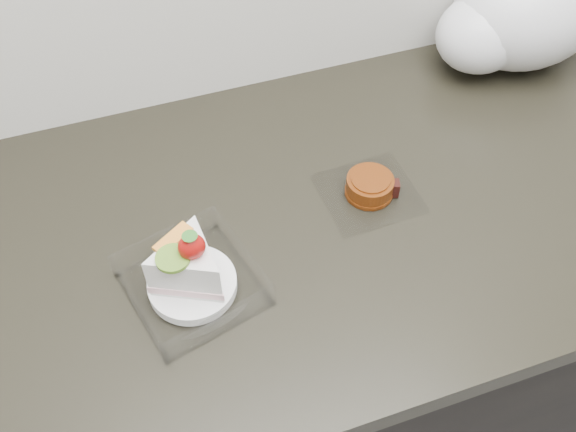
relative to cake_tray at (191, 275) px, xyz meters
The scene contains 4 objects.
counter 0.53m from the cake_tray, 20.03° to the left, with size 2.04×0.64×0.90m.
cake_tray is the anchor object (origin of this frame).
mooncake_wrap 0.30m from the cake_tray, 15.43° to the left, with size 0.15×0.14×0.03m.
plastic_bag 0.72m from the cake_tray, 24.35° to the left, with size 0.35×0.28×0.25m.
Camera 1 is at (-0.24, 1.13, 1.63)m, focal length 40.00 mm.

